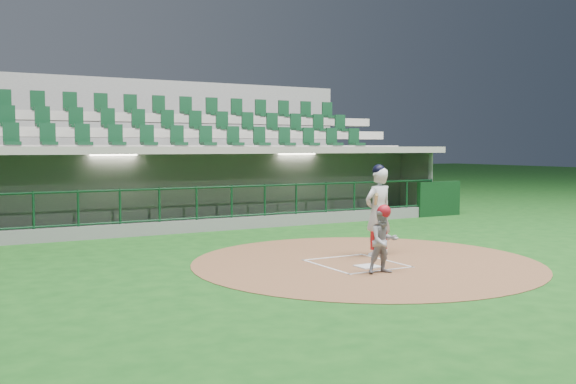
# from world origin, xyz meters

# --- Properties ---
(ground) EXTENTS (120.00, 120.00, 0.00)m
(ground) POSITION_xyz_m (0.00, 0.00, 0.00)
(ground) COLOR #134514
(ground) RESTS_ON ground
(dirt_circle) EXTENTS (7.20, 7.20, 0.01)m
(dirt_circle) POSITION_xyz_m (0.30, -0.20, 0.01)
(dirt_circle) COLOR brown
(dirt_circle) RESTS_ON ground
(home_plate) EXTENTS (0.43, 0.43, 0.02)m
(home_plate) POSITION_xyz_m (0.00, -0.70, 0.02)
(home_plate) COLOR silver
(home_plate) RESTS_ON dirt_circle
(batter_box_chalk) EXTENTS (1.55, 1.80, 0.01)m
(batter_box_chalk) POSITION_xyz_m (0.00, -0.30, 0.02)
(batter_box_chalk) COLOR white
(batter_box_chalk) RESTS_ON ground
(dugout_structure) EXTENTS (16.40, 3.70, 3.00)m
(dugout_structure) POSITION_xyz_m (0.19, 7.85, 0.96)
(dugout_structure) COLOR slate
(dugout_structure) RESTS_ON ground
(seating_deck) EXTENTS (17.00, 6.72, 5.15)m
(seating_deck) POSITION_xyz_m (0.00, 10.91, 1.42)
(seating_deck) COLOR slate
(seating_deck) RESTS_ON ground
(batter) EXTENTS (0.91, 0.91, 2.00)m
(batter) POSITION_xyz_m (0.99, 0.30, 1.00)
(batter) COLOR silver
(batter) RESTS_ON dirt_circle
(catcher) EXTENTS (0.66, 0.55, 1.30)m
(catcher) POSITION_xyz_m (-0.12, -1.36, 0.65)
(catcher) COLOR #97979C
(catcher) RESTS_ON dirt_circle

